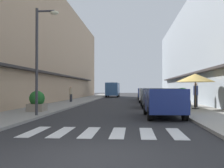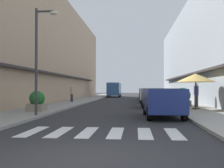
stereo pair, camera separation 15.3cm
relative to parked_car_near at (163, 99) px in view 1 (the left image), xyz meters
The scene contains 17 objects.
ground_plane 12.47m from the parked_car_near, 101.61° to the left, with size 111.25×111.25×0.00m, color #2B2B2D.
sidewalk_left 14.38m from the parked_car_near, 121.92° to the left, with size 3.07×70.79×0.12m, color gray.
sidewalk_right 12.49m from the parked_car_near, 78.03° to the left, with size 3.07×70.79×0.12m, color #9E998E.
building_row_left 18.62m from the parked_car_near, 130.28° to the left, with size 5.50×47.51×11.57m.
building_row_right 15.86m from the parked_car_near, 64.25° to the left, with size 5.50×47.51×10.71m.
crosswalk 5.43m from the parked_car_near, 117.90° to the right, with size 5.20×2.20×0.01m.
parked_car_near is the anchor object (origin of this frame).
parked_car_mid 6.92m from the parked_car_near, 90.00° to the left, with size 1.83×4.20×1.47m.
parked_car_far 13.85m from the parked_car_near, 90.00° to the left, with size 1.92×4.45×1.47m.
parked_car_distant 20.42m from the parked_car_near, 90.00° to the left, with size 1.84×4.18×1.47m.
delivery_van 29.92m from the parked_car_near, 99.34° to the left, with size 2.06×5.42×2.37m.
street_lamp 6.71m from the parked_car_near, behind, with size 1.19×0.28×5.41m.
cafe_umbrella 4.99m from the parked_car_near, 58.19° to the left, with size 2.52×2.52×2.32m.
planter_midblock 7.36m from the parked_car_near, 167.48° to the left, with size 0.96×0.96×1.21m.
planter_far 7.00m from the parked_car_near, 71.71° to the left, with size 1.12×1.12×1.39m.
pedestrian_walking_near 6.61m from the parked_car_near, 63.05° to the left, with size 0.34×0.34×1.76m.
pedestrian_walking_far 14.64m from the parked_car_near, 122.00° to the left, with size 0.34×0.34×1.54m.
Camera 1 is at (0.96, -5.34, 1.49)m, focal length 41.83 mm.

